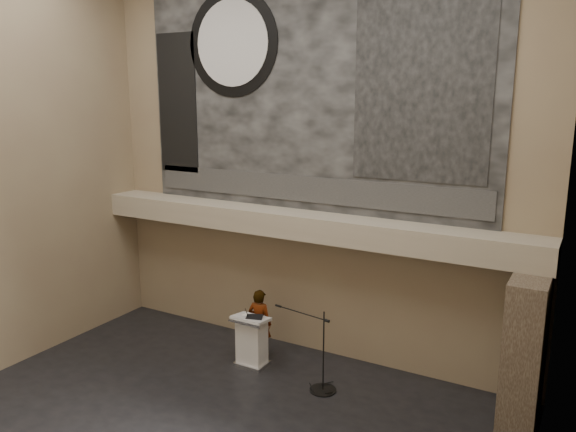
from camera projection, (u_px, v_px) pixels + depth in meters
The scene contains 17 objects.
wall_back at pixel (307, 160), 11.85m from camera, with size 10.00×0.02×8.50m, color #7E6850.
wall_right at pixel (545, 225), 6.05m from camera, with size 0.02×8.00×8.50m, color #7E6850.
soffit at pixel (297, 224), 11.79m from camera, with size 10.00×0.80×0.50m, color gray.
sprinkler_left at pixel (234, 229), 12.58m from camera, with size 0.04×0.04×0.06m, color #B2893D.
sprinkler_right at pixel (382, 250), 10.90m from camera, with size 0.04×0.04×0.06m, color #B2893D.
banner at pixel (306, 90), 11.52m from camera, with size 8.00×0.05×5.00m, color black.
banner_text_strip at pixel (305, 189), 11.92m from camera, with size 7.76×0.02×0.55m, color #2F2F2F.
banner_clock_rim at pixel (232, 43), 12.13m from camera, with size 2.30×2.30×0.02m, color black.
banner_clock_face at pixel (232, 43), 12.12m from camera, with size 1.84×1.84×0.02m, color silver.
banner_building_print at pixel (421, 84), 10.31m from camera, with size 2.60×0.02×3.60m, color black.
banner_brick_print at pixel (177, 104), 13.18m from camera, with size 1.10×0.02×3.20m, color black.
stone_pier at pixel (525, 352), 9.52m from camera, with size 0.60×1.40×2.70m, color #423529.
lectern at pixel (252, 341), 11.77m from camera, with size 0.73×0.53×1.14m.
binder at pixel (254, 317), 11.58m from camera, with size 0.34×0.27×0.04m, color black.
papers at pixel (246, 316), 11.68m from camera, with size 0.23×0.32×0.01m, color white.
speaker_person at pixel (260, 323), 12.18m from camera, with size 0.55×0.36×1.52m, color silver.
mic_stand at pixel (321, 379), 10.85m from camera, with size 1.43×0.52×1.63m.
Camera 1 is at (5.48, -6.49, 5.64)m, focal length 35.00 mm.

